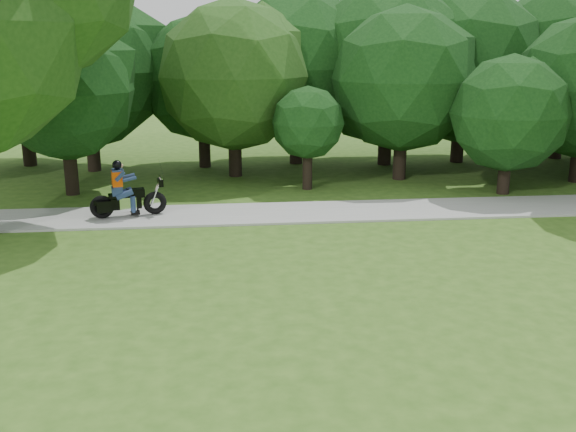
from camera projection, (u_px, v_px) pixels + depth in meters
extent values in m
plane|color=#325819|center=(502.00, 337.00, 10.34)|extent=(100.00, 100.00, 0.00)
cube|color=gray|center=(381.00, 210.00, 18.01)|extent=(60.00, 2.20, 0.06)
cylinder|color=black|center=(458.00, 139.00, 25.19)|extent=(0.50, 0.50, 1.80)
sphere|color=black|center=(463.00, 65.00, 24.44)|extent=(6.03, 6.03, 6.03)
cylinder|color=black|center=(28.00, 142.00, 24.43)|extent=(0.50, 0.50, 1.80)
sphere|color=black|center=(20.00, 66.00, 23.69)|extent=(5.92, 5.92, 5.92)
cylinder|color=black|center=(296.00, 140.00, 24.88)|extent=(0.49, 0.49, 1.80)
sphere|color=black|center=(296.00, 67.00, 24.15)|extent=(5.78, 5.78, 5.78)
cylinder|color=black|center=(400.00, 153.00, 22.00)|extent=(0.44, 0.44, 1.80)
sphere|color=black|center=(403.00, 80.00, 21.35)|extent=(4.86, 4.86, 4.86)
cylinder|color=black|center=(71.00, 166.00, 19.76)|extent=(0.41, 0.41, 1.80)
sphere|color=black|center=(64.00, 91.00, 19.16)|extent=(4.22, 4.22, 4.22)
cylinder|color=black|center=(307.00, 168.00, 20.54)|extent=(0.32, 0.32, 1.38)
sphere|color=black|center=(308.00, 123.00, 20.16)|extent=(2.32, 2.32, 2.32)
cylinder|color=black|center=(504.00, 173.00, 19.93)|extent=(0.38, 0.38, 1.32)
sphere|color=black|center=(510.00, 114.00, 19.45)|extent=(3.59, 3.59, 3.59)
cylinder|color=black|center=(557.00, 136.00, 25.99)|extent=(0.51, 0.51, 1.80)
sphere|color=black|center=(565.00, 62.00, 25.21)|extent=(6.28, 6.28, 6.28)
cylinder|color=black|center=(204.00, 143.00, 24.16)|extent=(0.43, 0.43, 1.80)
sphere|color=black|center=(202.00, 78.00, 23.52)|extent=(4.65, 4.65, 4.65)
cylinder|color=black|center=(385.00, 141.00, 24.65)|extent=(0.51, 0.51, 1.80)
sphere|color=black|center=(388.00, 64.00, 23.89)|extent=(6.19, 6.19, 6.19)
cylinder|color=black|center=(235.00, 151.00, 22.51)|extent=(0.46, 0.46, 1.80)
sphere|color=#204A15|center=(233.00, 76.00, 21.83)|extent=(5.17, 5.17, 5.17)
cylinder|color=black|center=(93.00, 147.00, 23.41)|extent=(0.48, 0.48, 1.80)
sphere|color=black|center=(87.00, 71.00, 22.70)|extent=(5.53, 5.53, 5.53)
torus|color=black|center=(102.00, 207.00, 16.98)|extent=(0.65, 0.32, 0.63)
torus|color=black|center=(155.00, 203.00, 17.41)|extent=(0.65, 0.32, 0.63)
cube|color=black|center=(122.00, 204.00, 17.13)|extent=(1.03, 0.43, 0.29)
cube|color=silver|center=(128.00, 203.00, 17.17)|extent=(0.49, 0.39, 0.36)
cube|color=black|center=(136.00, 193.00, 17.17)|extent=(0.52, 0.37, 0.23)
cube|color=black|center=(117.00, 196.00, 17.03)|extent=(0.52, 0.38, 0.09)
cylinder|color=silver|center=(156.00, 191.00, 17.34)|extent=(0.36, 0.12, 0.81)
cylinder|color=silver|center=(161.00, 177.00, 17.29)|extent=(0.16, 0.57, 0.03)
cube|color=black|center=(104.00, 207.00, 16.80)|extent=(0.39, 0.19, 0.31)
cube|color=black|center=(103.00, 203.00, 17.16)|extent=(0.39, 0.19, 0.31)
cube|color=navy|center=(117.00, 191.00, 17.00)|extent=(0.34, 0.39, 0.22)
cube|color=navy|center=(117.00, 179.00, 16.92)|extent=(0.31, 0.42, 0.50)
cube|color=#E84604|center=(117.00, 178.00, 16.92)|extent=(0.35, 0.46, 0.40)
sphere|color=black|center=(117.00, 165.00, 16.83)|extent=(0.25, 0.25, 0.25)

